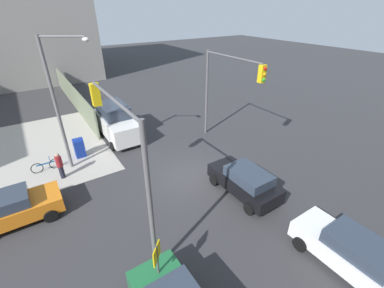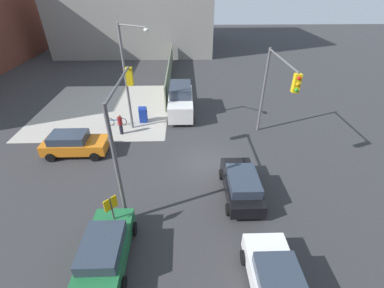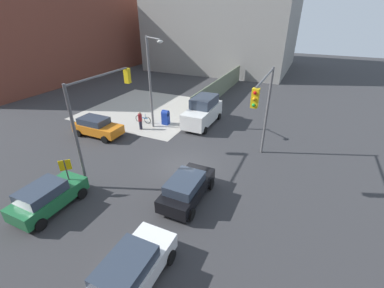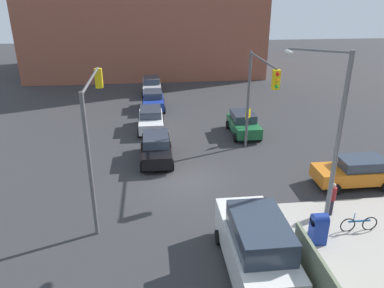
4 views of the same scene
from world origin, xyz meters
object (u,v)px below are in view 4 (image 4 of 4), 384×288
(bicycle_leaning_on_fence, at_px, (359,224))
(hatchback_blue, at_px, (153,100))
(street_lamp_corner, at_px, (330,130))
(mailbox_blue, at_px, (319,227))
(van_white_delivery, at_px, (256,246))
(traffic_signal_nw_corner, at_px, (258,88))
(traffic_signal_se_corner, at_px, (93,120))
(coupe_orange, at_px, (356,171))
(coupe_green, at_px, (243,123))
(sedan_silver, at_px, (152,85))
(coupe_black, at_px, (156,148))
(pedestrian_crossing, at_px, (332,198))
(hatchback_white, at_px, (151,119))

(bicycle_leaning_on_fence, bearing_deg, hatchback_blue, -155.46)
(street_lamp_corner, height_order, mailbox_blue, street_lamp_corner)
(mailbox_blue, distance_m, van_white_delivery, 3.59)
(street_lamp_corner, bearing_deg, traffic_signal_nw_corner, -172.42)
(traffic_signal_se_corner, distance_m, street_lamp_corner, 10.33)
(coupe_orange, height_order, coupe_green, same)
(street_lamp_corner, bearing_deg, traffic_signal_se_corner, -104.77)
(traffic_signal_se_corner, height_order, bicycle_leaning_on_fence, traffic_signal_se_corner)
(bicycle_leaning_on_fence, bearing_deg, street_lamp_corner, -109.27)
(coupe_green, relative_size, bicycle_leaning_on_fence, 2.27)
(mailbox_blue, distance_m, sedan_silver, 26.46)
(traffic_signal_nw_corner, bearing_deg, coupe_black, -95.02)
(pedestrian_crossing, bearing_deg, coupe_black, 52.81)
(traffic_signal_nw_corner, height_order, coupe_green, traffic_signal_nw_corner)
(mailbox_blue, height_order, sedan_silver, sedan_silver)
(sedan_silver, height_order, coupe_orange, same)
(traffic_signal_nw_corner, xyz_separation_m, traffic_signal_se_corner, (4.79, -9.00, 0.01))
(traffic_signal_se_corner, bearing_deg, van_white_delivery, 49.48)
(sedan_silver, height_order, hatchback_blue, same)
(traffic_signal_nw_corner, height_order, street_lamp_corner, street_lamp_corner)
(coupe_green, bearing_deg, street_lamp_corner, 2.94)
(coupe_orange, distance_m, pedestrian_crossing, 3.77)
(traffic_signal_nw_corner, height_order, coupe_orange, traffic_signal_nw_corner)
(mailbox_blue, height_order, hatchback_white, hatchback_white)
(traffic_signal_nw_corner, xyz_separation_m, coupe_green, (-4.42, 0.38, -3.79))
(traffic_signal_nw_corner, distance_m, coupe_black, 7.26)
(street_lamp_corner, relative_size, coupe_orange, 1.85)
(traffic_signal_nw_corner, distance_m, bicycle_leaning_on_fence, 9.48)
(hatchback_white, distance_m, bicycle_leaning_on_fence, 16.89)
(traffic_signal_se_corner, height_order, pedestrian_crossing, traffic_signal_se_corner)
(coupe_green, bearing_deg, bicycle_leaning_on_fence, 10.55)
(coupe_black, xyz_separation_m, pedestrian_crossing, (7.16, 8.18, 0.05))
(coupe_black, relative_size, sedan_silver, 0.96)
(traffic_signal_nw_corner, xyz_separation_m, hatchback_white, (-6.16, -6.46, -3.79))
(traffic_signal_nw_corner, xyz_separation_m, pedestrian_crossing, (6.62, 2.00, -3.74))
(street_lamp_corner, bearing_deg, hatchback_blue, -159.17)
(pedestrian_crossing, bearing_deg, mailbox_blue, 147.15)
(traffic_signal_se_corner, height_order, coupe_orange, traffic_signal_se_corner)
(street_lamp_corner, distance_m, coupe_green, 12.47)
(traffic_signal_nw_corner, bearing_deg, mailbox_blue, 3.32)
(van_white_delivery, bearing_deg, sedan_silver, -172.51)
(street_lamp_corner, distance_m, hatchback_white, 15.96)
(coupe_black, height_order, coupe_orange, same)
(mailbox_blue, height_order, bicycle_leaning_on_fence, mailbox_blue)
(street_lamp_corner, bearing_deg, coupe_orange, 133.33)
(coupe_orange, xyz_separation_m, hatchback_blue, (-15.40, -10.85, -0.00))
(street_lamp_corner, height_order, pedestrian_crossing, street_lamp_corner)
(hatchback_blue, distance_m, pedestrian_crossing, 19.84)
(street_lamp_corner, xyz_separation_m, bicycle_leaning_on_fence, (0.60, 1.71, -4.35))
(hatchback_white, xyz_separation_m, coupe_orange, (10.12, 11.12, 0.00))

